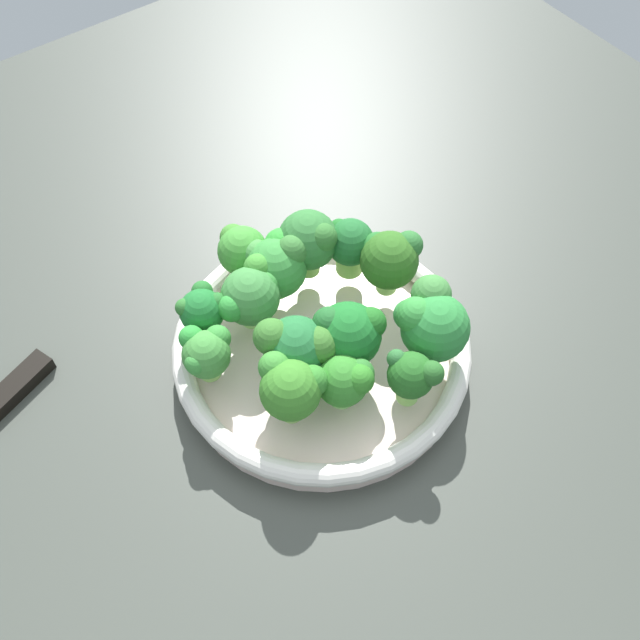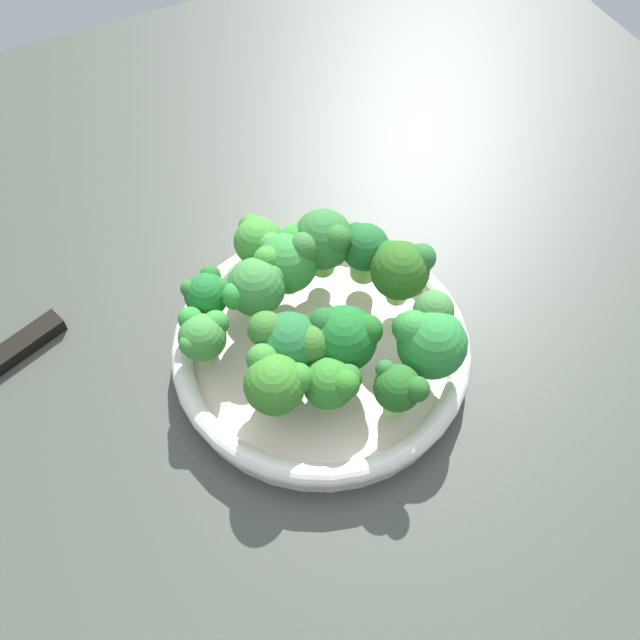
# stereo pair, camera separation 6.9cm
# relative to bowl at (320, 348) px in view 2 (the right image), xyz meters

# --- Properties ---
(ground_plane) EXTENTS (1.30, 1.30, 0.03)m
(ground_plane) POSITION_rel_bowl_xyz_m (0.01, 0.00, -0.03)
(ground_plane) COLOR #3B4039
(bowl) EXTENTS (0.29, 0.29, 0.04)m
(bowl) POSITION_rel_bowl_xyz_m (0.00, 0.00, 0.00)
(bowl) COLOR beige
(bowl) RESTS_ON ground_plane
(broccoli_floret_0) EXTENTS (0.07, 0.06, 0.08)m
(broccoli_floret_0) POSITION_rel_bowl_xyz_m (-0.04, -0.07, 0.06)
(broccoli_floret_0) COLOR #81B74E
(broccoli_floret_0) RESTS_ON bowl
(broccoli_floret_1) EXTENTS (0.05, 0.05, 0.05)m
(broccoli_floret_1) POSITION_rel_bowl_xyz_m (0.11, -0.03, 0.05)
(broccoli_floret_1) COLOR #83B856
(broccoli_floret_1) RESTS_ON bowl
(broccoli_floret_2) EXTENTS (0.06, 0.06, 0.07)m
(broccoli_floret_2) POSITION_rel_bowl_xyz_m (-0.09, -0.01, 0.06)
(broccoli_floret_2) COLOR #A1D76C
(broccoli_floret_2) RESTS_ON bowl
(broccoli_floret_3) EXTENTS (0.05, 0.05, 0.07)m
(broccoli_floret_3) POSITION_rel_bowl_xyz_m (-0.07, -0.05, 0.06)
(broccoli_floret_3) COLOR #85C053
(broccoli_floret_3) RESTS_ON bowl
(broccoli_floret_4) EXTENTS (0.07, 0.07, 0.07)m
(broccoli_floret_4) POSITION_rel_bowl_xyz_m (0.00, -0.07, 0.06)
(broccoli_floret_4) COLOR #78B654
(broccoli_floret_4) RESTS_ON bowl
(broccoli_floret_5) EXTENTS (0.05, 0.05, 0.06)m
(broccoli_floret_5) POSITION_rel_bowl_xyz_m (0.02, 0.07, 0.05)
(broccoli_floret_5) COLOR #7BBA5F
(broccoli_floret_5) RESTS_ON bowl
(broccoli_floret_6) EXTENTS (0.06, 0.06, 0.07)m
(broccoli_floret_6) POSITION_rel_bowl_xyz_m (0.07, 0.05, 0.06)
(broccoli_floret_6) COLOR #86B458
(broccoli_floret_6) RESTS_ON bowl
(broccoli_floret_7) EXTENTS (0.05, 0.06, 0.06)m
(broccoli_floret_7) POSITION_rel_bowl_xyz_m (0.01, -0.11, 0.05)
(broccoli_floret_7) COLOR #85B759
(broccoli_floret_7) RESTS_ON bowl
(broccoli_floret_8) EXTENTS (0.07, 0.06, 0.07)m
(broccoli_floret_8) POSITION_rel_bowl_xyz_m (0.04, 0.02, 0.06)
(broccoli_floret_8) COLOR #90CB70
(broccoli_floret_8) RESTS_ON bowl
(broccoli_floret_9) EXTENTS (0.07, 0.06, 0.07)m
(broccoli_floret_9) POSITION_rel_bowl_xyz_m (0.04, -0.06, 0.05)
(broccoli_floret_9) COLOR #9BD86E
(broccoli_floret_9) RESTS_ON bowl
(broccoli_floret_10) EXTENTS (0.04, 0.05, 0.06)m
(broccoli_floret_10) POSITION_rel_bowl_xyz_m (-0.03, 0.10, 0.06)
(broccoli_floret_10) COLOR #91D05F
(broccoli_floret_10) RESTS_ON bowl
(broccoli_floret_11) EXTENTS (0.07, 0.06, 0.07)m
(broccoli_floret_11) POSITION_rel_bowl_xyz_m (-0.00, 0.03, 0.06)
(broccoli_floret_11) COLOR #96C862
(broccoli_floret_11) RESTS_ON bowl
(broccoli_floret_12) EXTENTS (0.05, 0.05, 0.06)m
(broccoli_floret_12) POSITION_rel_bowl_xyz_m (0.08, -0.07, 0.05)
(broccoli_floret_12) COLOR #91CD67
(broccoli_floret_12) RESTS_ON bowl
(broccoli_floret_13) EXTENTS (0.06, 0.07, 0.07)m
(broccoli_floret_13) POSITION_rel_bowl_xyz_m (-0.08, 0.07, 0.06)
(broccoli_floret_13) COLOR #91C76E
(broccoli_floret_13) RESTS_ON bowl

